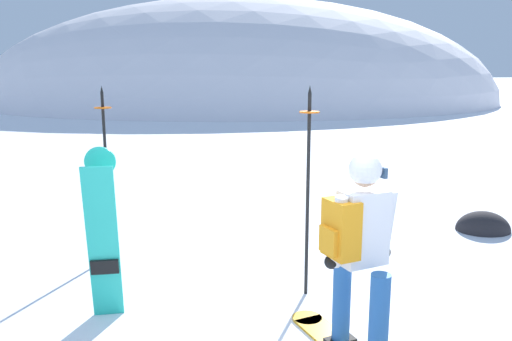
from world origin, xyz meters
name	(u,v)px	position (x,y,z in m)	size (l,w,h in m)	color
ridge_peak_main	(243,100)	(4.56, 36.75, 0.00)	(37.94, 34.14, 15.10)	white
snowboarder_main	(358,255)	(0.54, 0.55, 0.92)	(0.71, 1.78, 1.71)	orange
spare_snowboard	(103,235)	(-1.50, 1.62, 0.83)	(0.28, 0.30, 1.64)	#23B7A3
piste_marker_near	(106,163)	(-1.67, 3.29, 1.21)	(0.20, 0.20, 2.14)	black
piste_marker_far	(308,180)	(0.49, 1.87, 1.23)	(0.20, 0.20, 2.17)	black
rock_mid	(483,230)	(3.62, 3.54, 0.00)	(0.80, 0.68, 0.56)	#282628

